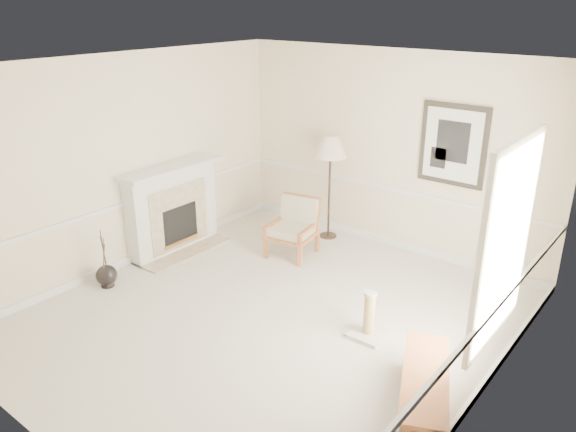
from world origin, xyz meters
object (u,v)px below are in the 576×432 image
(floor_vase, at_px, (107,276))
(bench, at_px, (424,387))
(armchair, at_px, (295,224))
(floor_lamp, at_px, (331,149))
(scratching_post, at_px, (369,322))

(floor_vase, bearing_deg, bench, 5.06)
(armchair, distance_m, floor_lamp, 1.25)
(bench, bearing_deg, scratching_post, 143.89)
(scratching_post, bearing_deg, floor_vase, -161.15)
(floor_lamp, distance_m, scratching_post, 3.07)
(armchair, bearing_deg, floor_lamp, 75.67)
(floor_lamp, xyz_separation_m, scratching_post, (1.94, -2.02, -1.25))
(armchair, relative_size, scratching_post, 1.50)
(floor_lamp, distance_m, bench, 4.21)
(bench, height_order, scratching_post, scratching_post)
(armchair, bearing_deg, bench, -42.85)
(armchair, bearing_deg, floor_vase, -128.08)
(scratching_post, bearing_deg, armchair, 148.25)
(bench, relative_size, scratching_post, 2.54)
(armchair, relative_size, floor_lamp, 0.51)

